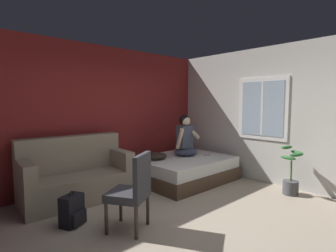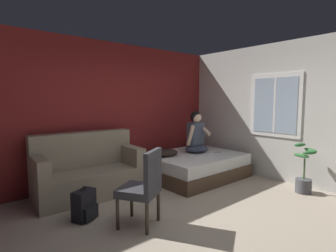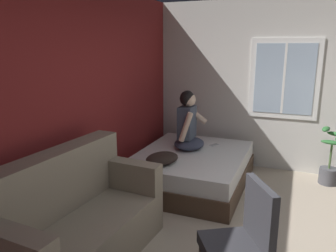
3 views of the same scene
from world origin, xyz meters
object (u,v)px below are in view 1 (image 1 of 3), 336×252
object	(u,v)px
person_seated	(185,139)
backpack	(72,211)
potted_plant	(291,177)
side_chair	(133,189)
couch	(76,176)
cell_phone	(206,155)
throw_pillow	(155,156)
bed	(184,169)

from	to	relation	value
person_seated	backpack	xyz separation A→B (m)	(-2.70, -0.54, -0.64)
potted_plant	backpack	bearing A→B (deg)	156.12
side_chair	backpack	bearing A→B (deg)	127.90
potted_plant	couch	bearing A→B (deg)	141.02
side_chair	person_seated	size ratio (longest dim) A/B	1.12
backpack	cell_phone	xyz separation A→B (m)	(3.01, 0.21, 0.29)
person_seated	throw_pillow	bearing A→B (deg)	172.14
backpack	potted_plant	world-z (taller)	potted_plant
bed	couch	world-z (taller)	couch
bed	backpack	bearing A→B (deg)	-170.59
throw_pillow	backpack	bearing A→B (deg)	-161.82
person_seated	throw_pillow	world-z (taller)	person_seated
bed	couch	bearing A→B (deg)	168.17
throw_pillow	potted_plant	world-z (taller)	potted_plant
bed	person_seated	distance (m)	0.63
person_seated	potted_plant	bearing A→B (deg)	-73.65
backpack	side_chair	bearing A→B (deg)	-52.10
side_chair	cell_phone	size ratio (longest dim) A/B	6.81
bed	side_chair	xyz separation A→B (m)	(-2.02, -1.07, 0.30)
bed	person_seated	bearing A→B (deg)	34.89
bed	person_seated	world-z (taller)	person_seated
couch	person_seated	xyz separation A→B (m)	(2.27, -0.32, 0.44)
couch	bed	bearing A→B (deg)	-11.83
throw_pillow	potted_plant	bearing A→B (deg)	-57.52
bed	throw_pillow	size ratio (longest dim) A/B	3.95
person_seated	cell_phone	size ratio (longest dim) A/B	6.08
side_chair	throw_pillow	world-z (taller)	side_chair
bed	throw_pillow	xyz separation A→B (m)	(-0.58, 0.22, 0.31)
backpack	throw_pillow	distance (m)	2.08
backpack	bed	bearing A→B (deg)	9.41
couch	cell_phone	bearing A→B (deg)	-14.15
person_seated	couch	bearing A→B (deg)	171.93
backpack	potted_plant	xyz separation A→B (m)	(3.28, -1.45, 0.11)
backpack	cell_phone	bearing A→B (deg)	3.95
side_chair	backpack	xyz separation A→B (m)	(-0.51, 0.65, -0.34)
bed	couch	xyz separation A→B (m)	(-2.10, 0.44, 0.16)
person_seated	cell_phone	world-z (taller)	person_seated
couch	person_seated	size ratio (longest dim) A/B	2.00
couch	person_seated	world-z (taller)	person_seated
couch	backpack	size ratio (longest dim) A/B	3.81
couch	side_chair	xyz separation A→B (m)	(0.08, -1.51, 0.14)
bed	cell_phone	xyz separation A→B (m)	(0.48, -0.21, 0.25)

